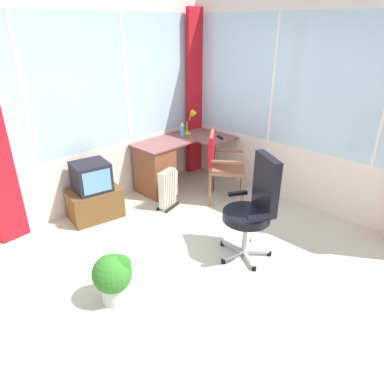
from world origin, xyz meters
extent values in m
cube|color=beige|center=(0.00, 0.00, -0.03)|extent=(5.05, 5.27, 0.06)
cube|color=silver|center=(0.00, 2.16, 0.40)|extent=(4.05, 0.06, 0.79)
cube|color=silver|center=(0.00, 2.16, 1.61)|extent=(3.97, 0.06, 1.64)
cube|color=silver|center=(0.00, 2.16, 2.52)|extent=(4.05, 0.06, 0.18)
cube|color=white|center=(-0.68, 2.16, 1.61)|extent=(0.04, 0.07, 1.64)
cube|color=white|center=(0.68, 2.16, 1.61)|extent=(0.04, 0.07, 1.64)
cube|color=silver|center=(2.06, 0.00, 0.40)|extent=(0.06, 4.27, 0.79)
cube|color=silver|center=(2.06, 0.00, 1.61)|extent=(0.06, 4.18, 1.64)
cube|color=silver|center=(2.06, 0.00, 2.52)|extent=(0.06, 4.27, 0.18)
cube|color=white|center=(2.06, 0.71, 1.61)|extent=(0.07, 0.04, 1.64)
cube|color=red|center=(1.93, 2.03, 1.25)|extent=(0.33, 0.10, 2.51)
cube|color=#85514B|center=(1.31, 1.83, 0.73)|extent=(1.39, 0.56, 0.02)
cube|color=#85514B|center=(1.72, 1.38, 0.73)|extent=(0.56, 0.34, 0.02)
cube|color=brown|center=(0.84, 1.83, 0.35)|extent=(0.40, 0.52, 0.70)
cylinder|color=#4C4C51|center=(1.48, 1.25, 0.36)|extent=(0.04, 0.04, 0.71)
cylinder|color=#4C4C51|center=(0.65, 2.07, 0.36)|extent=(0.04, 0.04, 0.71)
cylinder|color=yellow|center=(1.58, 1.89, 0.75)|extent=(0.13, 0.13, 0.02)
cylinder|color=yellow|center=(1.58, 1.89, 0.84)|extent=(0.02, 0.02, 0.18)
cylinder|color=yellow|center=(1.63, 1.86, 1.02)|extent=(0.05, 0.10, 0.16)
cone|color=yellow|center=(1.68, 1.82, 1.06)|extent=(0.12, 0.11, 0.12)
cube|color=black|center=(1.77, 1.38, 0.75)|extent=(0.11, 0.15, 0.02)
cylinder|color=#49ACDA|center=(1.45, 1.86, 0.82)|extent=(0.06, 0.06, 0.16)
cone|color=white|center=(1.45, 1.86, 0.93)|extent=(0.06, 0.06, 0.06)
cylinder|color=brown|center=(1.35, 0.61, 0.23)|extent=(0.04, 0.04, 0.46)
cylinder|color=brown|center=(1.70, 0.88, 0.23)|extent=(0.04, 0.04, 0.46)
cylinder|color=brown|center=(1.08, 0.96, 0.23)|extent=(0.04, 0.04, 0.46)
cylinder|color=brown|center=(1.43, 1.23, 0.23)|extent=(0.04, 0.04, 0.46)
cube|color=brown|center=(1.39, 0.92, 0.48)|extent=(0.67, 0.67, 0.04)
cube|color=brown|center=(1.25, 1.09, 0.74)|extent=(0.36, 0.29, 0.48)
cube|color=red|center=(1.25, 1.09, 0.77)|extent=(0.40, 0.33, 0.40)
cube|color=brown|center=(1.21, 0.79, 0.66)|extent=(0.30, 0.37, 0.03)
cube|color=brown|center=(1.56, 1.05, 0.66)|extent=(0.30, 0.37, 0.03)
cube|color=#B7B7BF|center=(0.42, -0.18, 0.04)|extent=(0.17, 0.26, 0.02)
cylinder|color=black|center=(0.35, -0.30, 0.02)|extent=(0.05, 0.05, 0.05)
cube|color=#B7B7BF|center=(0.58, -0.17, 0.04)|extent=(0.21, 0.23, 0.02)
cylinder|color=black|center=(0.67, -0.27, 0.02)|extent=(0.05, 0.05, 0.05)
cube|color=#B7B7BF|center=(0.62, -0.01, 0.04)|extent=(0.27, 0.14, 0.02)
cylinder|color=black|center=(0.75, 0.05, 0.02)|extent=(0.05, 0.05, 0.05)
cube|color=#B7B7BF|center=(0.48, 0.08, 0.04)|extent=(0.06, 0.28, 0.02)
cylinder|color=black|center=(0.47, 0.22, 0.02)|extent=(0.05, 0.05, 0.05)
cube|color=#B7B7BF|center=(0.35, -0.03, 0.04)|extent=(0.28, 0.10, 0.02)
cylinder|color=black|center=(0.22, 0.00, 0.02)|extent=(0.05, 0.05, 0.05)
cylinder|color=#B7B7BF|center=(0.49, -0.06, 0.26)|extent=(0.05, 0.05, 0.39)
cylinder|color=black|center=(0.49, -0.06, 0.49)|extent=(0.50, 0.50, 0.09)
cube|color=black|center=(0.65, -0.16, 0.83)|extent=(0.30, 0.41, 0.59)
cube|color=black|center=(0.63, 0.17, 0.62)|extent=(0.21, 0.16, 0.04)
cube|color=black|center=(0.35, -0.29, 0.62)|extent=(0.21, 0.16, 0.04)
cube|color=brown|center=(-0.18, 1.83, 0.20)|extent=(0.71, 0.55, 0.39)
cube|color=black|center=(-0.18, 1.83, 0.57)|extent=(0.49, 0.47, 0.36)
cube|color=#5D94DD|center=(-0.21, 1.63, 0.57)|extent=(0.34, 0.07, 0.28)
cube|color=silver|center=(0.53, 1.32, 0.29)|extent=(0.04, 0.10, 0.52)
cube|color=silver|center=(0.57, 1.33, 0.29)|extent=(0.04, 0.10, 0.52)
cube|color=silver|center=(0.61, 1.34, 0.29)|extent=(0.04, 0.10, 0.52)
cube|color=silver|center=(0.65, 1.35, 0.29)|extent=(0.04, 0.10, 0.52)
cube|color=silver|center=(0.69, 1.36, 0.29)|extent=(0.04, 0.10, 0.52)
cube|color=silver|center=(0.73, 1.37, 0.29)|extent=(0.04, 0.10, 0.52)
cube|color=silver|center=(0.77, 1.38, 0.29)|extent=(0.04, 0.10, 0.52)
cube|color=black|center=(0.67, 1.28, 0.01)|extent=(0.31, 0.10, 0.03)
cube|color=black|center=(0.63, 1.42, 0.01)|extent=(0.31, 0.10, 0.03)
cube|color=silver|center=(0.81, 1.39, 0.31)|extent=(0.07, 0.10, 0.36)
cylinder|color=beige|center=(-0.89, 0.36, 0.08)|extent=(0.23, 0.23, 0.17)
sphere|color=#327D26|center=(-0.89, 0.36, 0.30)|extent=(0.35, 0.35, 0.35)
sphere|color=#29721F|center=(-0.82, 0.33, 0.37)|extent=(0.19, 0.19, 0.19)
camera|label=1|loc=(-2.15, -1.84, 2.28)|focal=32.50mm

